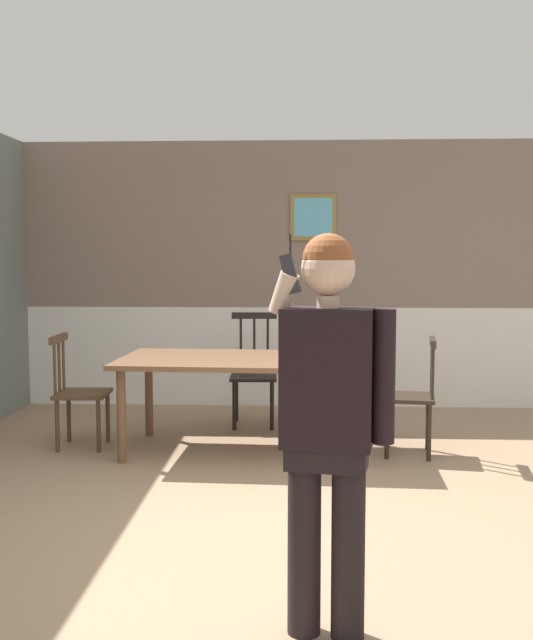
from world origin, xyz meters
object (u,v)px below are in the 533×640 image
object	(u,v)px
chair_near_window	(254,373)
chair_by_doorway	(413,397)
chair_at_table_head	(78,392)
dining_table	(242,367)
person_figure	(329,410)

from	to	relation	value
chair_near_window	chair_by_doorway	world-z (taller)	chair_near_window
chair_at_table_head	dining_table	bearing A→B (deg)	85.62
chair_near_window	chair_at_table_head	xyz separation A→B (m)	(-1.40, -0.86, -0.03)
dining_table	chair_near_window	xyz separation A→B (m)	(0.04, 0.92, -0.19)
dining_table	chair_by_doorway	distance (m)	1.38
person_figure	dining_table	bearing A→B (deg)	-68.94
chair_near_window	chair_at_table_head	world-z (taller)	chair_near_window
chair_by_doorway	dining_table	bearing A→B (deg)	95.57
chair_by_doorway	person_figure	bearing A→B (deg)	172.67
chair_by_doorway	chair_near_window	bearing A→B (deg)	61.77
chair_by_doorway	chair_at_table_head	bearing A→B (deg)	95.71
chair_at_table_head	person_figure	bearing A→B (deg)	31.42
chair_near_window	chair_by_doorway	size ratio (longest dim) A/B	1.12
dining_table	chair_at_table_head	size ratio (longest dim) A/B	2.14
person_figure	chair_at_table_head	bearing A→B (deg)	-46.83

